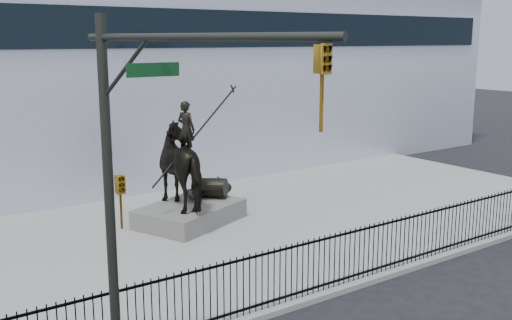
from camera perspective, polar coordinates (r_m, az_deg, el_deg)
ground at (r=15.89m, az=12.07°, el=-13.24°), size 120.00×120.00×0.00m
plaza at (r=20.87m, az=-2.23°, el=-6.68°), size 30.00×12.00×0.15m
building at (r=31.62m, az=-15.37°, el=7.30°), size 44.00×14.00×9.00m
picket_fence at (r=16.35m, az=8.95°, el=-8.98°), size 22.10×0.10×1.50m
statue_plinth at (r=21.43m, az=-6.29°, el=-5.11°), size 4.22×3.60×0.67m
equestrian_statue at (r=21.05m, az=-6.28°, el=-0.54°), size 4.28×3.51×3.88m
traffic_signal_left at (r=10.21m, az=-10.85°, el=-3.18°), size 1.52×4.84×7.00m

